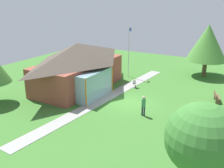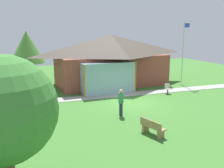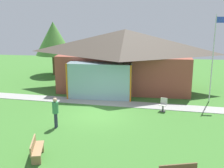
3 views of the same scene
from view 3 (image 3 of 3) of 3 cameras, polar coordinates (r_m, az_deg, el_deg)
The scene contains 8 objects.
ground_plane at distance 18.40m, azimuth -2.81°, elevation -6.08°, with size 44.00×44.00×0.00m, color #3D752D.
pavilion at distance 23.82m, azimuth 2.32°, elevation 5.05°, with size 11.29×6.81×4.87m.
footpath at distance 20.69m, azimuth -1.55°, elevation -3.64°, with size 22.66×1.30×0.03m, color #999993.
flagpole at distance 21.38m, azimuth 19.23°, elevation 5.33°, with size 0.64×0.08×6.09m.
bench_front_center at distance 13.71m, azimuth -14.57°, elevation -12.31°, with size 0.81×1.56×0.84m.
patio_chair_lawn_spare at distance 19.23m, azimuth 9.99°, elevation -4.05°, with size 0.55×0.55×0.86m.
visitor_strolling_lawn at distance 16.49m, azimuth -11.01°, elevation -5.06°, with size 0.34×0.34×1.74m.
tree_behind_pavilion_left at distance 29.45m, azimuth -11.37°, elevation 8.72°, with size 3.55×3.55×5.23m.
Camera 3 is at (3.26, -16.90, 6.51)m, focal length 46.74 mm.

